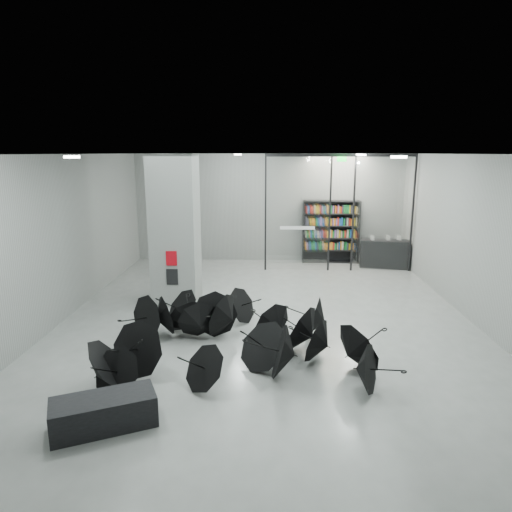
{
  "coord_description": "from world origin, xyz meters",
  "views": [
    {
      "loc": [
        0.07,
        -10.1,
        4.04
      ],
      "look_at": [
        -0.3,
        1.5,
        1.4
      ],
      "focal_mm": 32.04,
      "sensor_mm": 36.0,
      "label": 1
    }
  ],
  "objects_px": {
    "column": "(175,230)",
    "shop_counter": "(384,254)",
    "bench": "(104,412)",
    "umbrella_cluster": "(230,341)",
    "bookshelf": "(331,232)"
  },
  "relations": [
    {
      "from": "bookshelf",
      "to": "bench",
      "type": "bearing_deg",
      "value": -110.79
    },
    {
      "from": "column",
      "to": "bookshelf",
      "type": "height_order",
      "value": "column"
    },
    {
      "from": "shop_counter",
      "to": "umbrella_cluster",
      "type": "xyz_separation_m",
      "value": [
        -4.89,
        -7.48,
        -0.19
      ]
    },
    {
      "from": "bench",
      "to": "umbrella_cluster",
      "type": "distance_m",
      "value": 3.05
    },
    {
      "from": "bookshelf",
      "to": "umbrella_cluster",
      "type": "relative_size",
      "value": 0.4
    },
    {
      "from": "umbrella_cluster",
      "to": "bookshelf",
      "type": "bearing_deg",
      "value": 69.55
    },
    {
      "from": "bookshelf",
      "to": "umbrella_cluster",
      "type": "height_order",
      "value": "bookshelf"
    },
    {
      "from": "column",
      "to": "bookshelf",
      "type": "xyz_separation_m",
      "value": [
        4.83,
        4.75,
        -0.84
      ]
    },
    {
      "from": "shop_counter",
      "to": "bench",
      "type": "bearing_deg",
      "value": -112.42
    },
    {
      "from": "column",
      "to": "umbrella_cluster",
      "type": "distance_m",
      "value": 4.25
    },
    {
      "from": "column",
      "to": "bench",
      "type": "height_order",
      "value": "column"
    },
    {
      "from": "bench",
      "to": "bookshelf",
      "type": "height_order",
      "value": "bookshelf"
    },
    {
      "from": "bookshelf",
      "to": "column",
      "type": "bearing_deg",
      "value": -132.57
    },
    {
      "from": "bench",
      "to": "shop_counter",
      "type": "height_order",
      "value": "shop_counter"
    },
    {
      "from": "column",
      "to": "shop_counter",
      "type": "relative_size",
      "value": 2.4
    }
  ]
}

